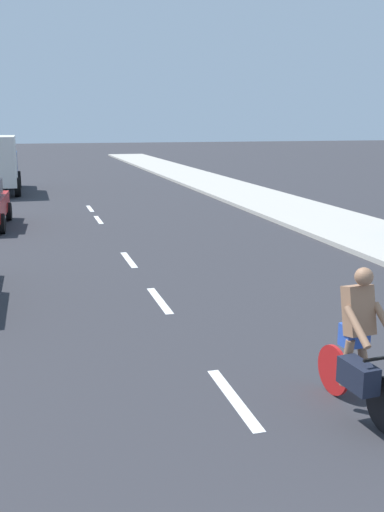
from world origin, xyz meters
name	(u,v)px	position (x,y,z in m)	size (l,w,h in m)	color
ground_plane	(101,223)	(0.00, 20.00, 0.00)	(160.00, 160.00, 0.00)	#2D2D33
sidewalk_strip	(279,205)	(7.70, 22.00, 0.07)	(3.60, 80.00, 0.14)	#B2ADA3
lane_stripe_2	(234,398)	(0.00, 5.90, 0.00)	(0.16, 1.80, 0.01)	white
lane_stripe_3	(160,300)	(0.00, 10.34, 0.00)	(0.16, 1.80, 0.01)	white
lane_stripe_4	(129,260)	(0.00, 14.02, 0.00)	(0.16, 1.80, 0.01)	white
lane_stripe_5	(99,220)	(0.00, 20.62, 0.00)	(0.16, 1.80, 0.01)	white
lane_stripe_6	(90,209)	(0.00, 23.56, 0.00)	(0.16, 1.80, 0.01)	white
cyclist	(358,349)	(1.29, 5.13, 0.83)	(0.65, 1.71, 1.82)	black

